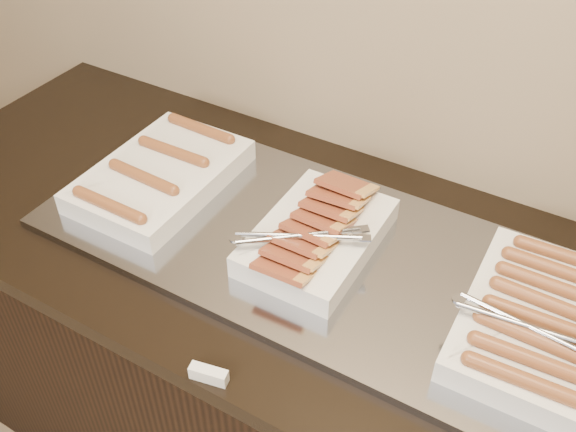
# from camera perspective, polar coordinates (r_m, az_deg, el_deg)

# --- Properties ---
(counter) EXTENTS (2.06, 0.76, 0.90)m
(counter) POSITION_cam_1_polar(r_m,az_deg,el_deg) (1.65, 2.84, -14.83)
(counter) COLOR black
(counter) RESTS_ON ground
(warming_tray) EXTENTS (1.20, 0.50, 0.02)m
(warming_tray) POSITION_cam_1_polar(r_m,az_deg,el_deg) (1.30, 3.31, -3.27)
(warming_tray) COLOR gray
(warming_tray) RESTS_ON counter
(dish_left) EXTENTS (0.26, 0.38, 0.07)m
(dish_left) POSITION_cam_1_polar(r_m,az_deg,el_deg) (1.46, -11.23, 3.61)
(dish_left) COLOR white
(dish_left) RESTS_ON warming_tray
(dish_center) EXTENTS (0.26, 0.34, 0.09)m
(dish_center) POSITION_cam_1_polar(r_m,az_deg,el_deg) (1.27, 2.51, -1.65)
(dish_center) COLOR white
(dish_center) RESTS_ON warming_tray
(dish_right) EXTENTS (0.27, 0.38, 0.08)m
(dish_right) POSITION_cam_1_polar(r_m,az_deg,el_deg) (1.20, 21.32, -8.69)
(dish_right) COLOR white
(dish_right) RESTS_ON warming_tray
(label_holder) EXTENTS (0.07, 0.03, 0.03)m
(label_holder) POSITION_cam_1_polar(r_m,az_deg,el_deg) (1.11, -7.06, -13.80)
(label_holder) COLOR white
(label_holder) RESTS_ON counter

